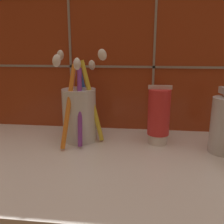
% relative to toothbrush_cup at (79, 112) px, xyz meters
% --- Properties ---
extents(sink_counter, '(0.76, 0.35, 0.02)m').
position_rel_toothbrush_cup_xyz_m(sink_counter, '(0.13, -0.08, -0.07)').
color(sink_counter, silver).
rests_on(sink_counter, ground).
extents(tile_wall_backsplash, '(0.86, 0.02, 0.44)m').
position_rel_toothbrush_cup_xyz_m(tile_wall_backsplash, '(0.13, 0.09, 0.14)').
color(tile_wall_backsplash, '#933819').
rests_on(tile_wall_backsplash, ground).
extents(toothbrush_cup, '(0.12, 0.15, 0.19)m').
position_rel_toothbrush_cup_xyz_m(toothbrush_cup, '(0.00, 0.00, 0.00)').
color(toothbrush_cup, silver).
rests_on(toothbrush_cup, sink_counter).
extents(toothpaste_tube, '(0.05, 0.04, 0.12)m').
position_rel_toothbrush_cup_xyz_m(toothpaste_tube, '(0.16, 0.00, -0.00)').
color(toothpaste_tube, white).
rests_on(toothpaste_tube, sink_counter).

